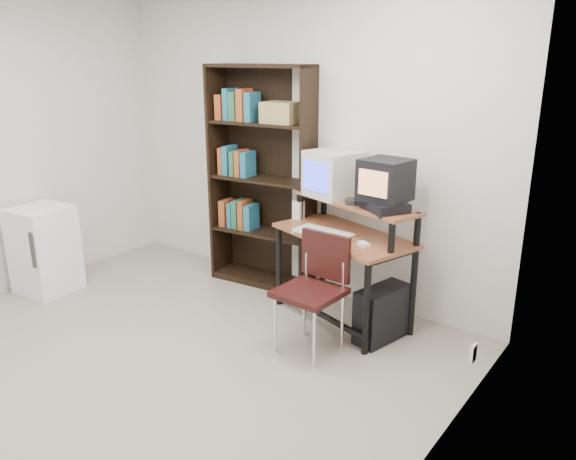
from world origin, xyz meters
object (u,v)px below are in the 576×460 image
Objects in this scene: crt_monitor at (334,174)px; school_chair at (316,280)px; bookshelf at (264,177)px; pc_tower at (382,314)px; mini_fridge at (44,249)px; crt_tv at (385,180)px; computer_desk at (345,240)px.

school_chair is (0.30, -0.71, -0.62)m from crt_monitor.
bookshelf reaches higher than school_chair.
school_chair is at bearing -118.62° from pc_tower.
school_chair is 1.09× the size of mini_fridge.
bookshelf is at bearing 176.49° from crt_tv.
pc_tower is at bearing -20.87° from bookshelf.
school_chair is 2.63m from mini_fridge.
computer_desk is 0.65m from pc_tower.
pc_tower is 0.22× the size of bookshelf.
crt_tv is 3.13m from mini_fridge.
crt_monitor is 0.24× the size of bookshelf.
crt_monitor is (-0.22, 0.17, 0.47)m from computer_desk.
computer_desk is 0.56m from school_chair.
mini_fridge is (-2.56, -0.58, -0.14)m from school_chair.
computer_desk is at bearing -171.64° from crt_tv.
school_chair is 1.43m from bookshelf.
school_chair is (0.08, -0.53, -0.15)m from computer_desk.
bookshelf is at bearing 177.57° from pc_tower.
school_chair is (-0.34, -0.40, 0.32)m from pc_tower.
crt_monitor reaches higher than computer_desk.
bookshelf is (-1.01, 0.24, 0.34)m from computer_desk.
mini_fridge is at bearing -138.98° from computer_desk.
crt_tv is 1.36m from bookshelf.
mini_fridge is (-2.48, -1.12, -0.29)m from computer_desk.
pc_tower is at bearing -8.75° from crt_monitor.
crt_monitor is 0.62× the size of mini_fridge.
pc_tower is at bearing -48.73° from crt_tv.
pc_tower is 3.07m from mini_fridge.
mini_fridge reaches higher than pc_tower.
school_chair is at bearing -107.35° from crt_tv.
crt_monitor is at bearing 158.65° from computer_desk.
computer_desk is at bearing 174.23° from pc_tower.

